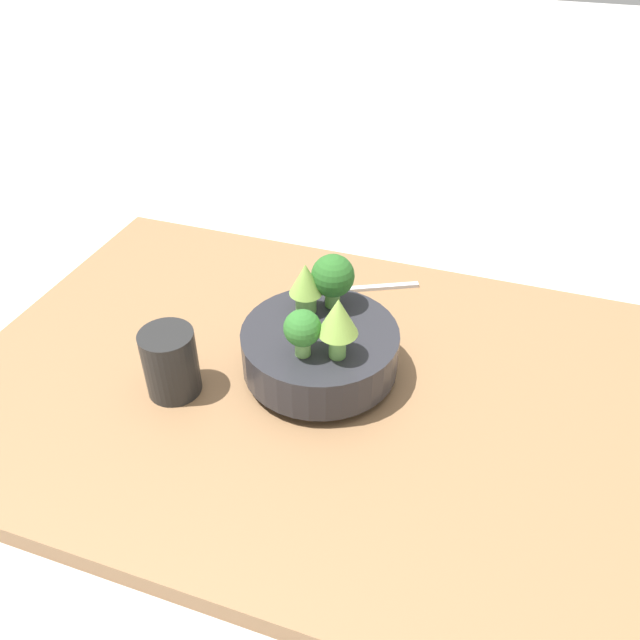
% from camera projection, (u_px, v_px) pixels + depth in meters
% --- Properties ---
extents(ground_plane, '(6.00, 6.00, 0.00)m').
position_uv_depth(ground_plane, '(335.00, 400.00, 0.87)').
color(ground_plane, silver).
extents(table, '(1.04, 0.67, 0.03)m').
position_uv_depth(table, '(335.00, 392.00, 0.86)').
color(table, olive).
rests_on(table, ground_plane).
extents(bowl, '(0.21, 0.21, 0.07)m').
position_uv_depth(bowl, '(320.00, 350.00, 0.85)').
color(bowl, '#28282D').
rests_on(bowl, table).
extents(broccoli_floret_front, '(0.06, 0.06, 0.08)m').
position_uv_depth(broccoli_floret_front, '(333.00, 277.00, 0.85)').
color(broccoli_floret_front, '#6BA34C').
rests_on(broccoli_floret_front, bowl).
extents(broccoli_floret_back, '(0.05, 0.05, 0.07)m').
position_uv_depth(broccoli_floret_back, '(302.00, 330.00, 0.77)').
color(broccoli_floret_back, '#7AB256').
rests_on(broccoli_floret_back, bowl).
extents(romanesco_piece_near, '(0.05, 0.05, 0.08)m').
position_uv_depth(romanesco_piece_near, '(306.00, 284.00, 0.84)').
color(romanesco_piece_near, '#6BA34C').
rests_on(romanesco_piece_near, bowl).
extents(romanesco_piece_far, '(0.05, 0.05, 0.09)m').
position_uv_depth(romanesco_piece_far, '(338.00, 320.00, 0.76)').
color(romanesco_piece_far, '#6BA34C').
rests_on(romanesco_piece_far, bowl).
extents(cup, '(0.07, 0.07, 0.10)m').
position_uv_depth(cup, '(171.00, 363.00, 0.82)').
color(cup, black).
rests_on(cup, table).
extents(fork, '(0.18, 0.09, 0.01)m').
position_uv_depth(fork, '(362.00, 288.00, 1.03)').
color(fork, silver).
rests_on(fork, table).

